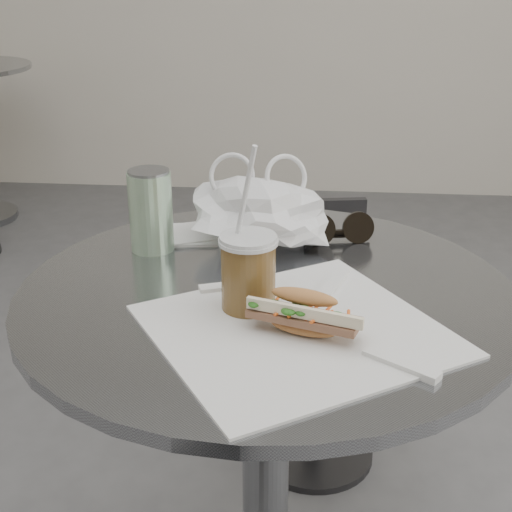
# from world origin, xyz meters

# --- Properties ---
(cafe_table) EXTENTS (0.76, 0.76, 0.74)m
(cafe_table) POSITION_xyz_m (0.00, 0.20, 0.47)
(cafe_table) COLOR slate
(cafe_table) RESTS_ON ground
(chair_far) EXTENTS (0.34, 0.36, 0.65)m
(chair_far) POSITION_xyz_m (0.08, 0.78, 0.29)
(chair_far) COLOR #2C2C2E
(chair_far) RESTS_ON ground
(sandwich_paper) EXTENTS (0.49, 0.49, 0.00)m
(sandwich_paper) POSITION_xyz_m (0.05, 0.07, 0.74)
(sandwich_paper) COLOR white
(sandwich_paper) RESTS_ON cafe_table
(banh_mi) EXTENTS (0.20, 0.13, 0.06)m
(banh_mi) POSITION_xyz_m (0.06, 0.06, 0.77)
(banh_mi) COLOR #C47F4A
(banh_mi) RESTS_ON sandwich_paper
(iced_coffee) EXTENTS (0.08, 0.08, 0.24)m
(iced_coffee) POSITION_xyz_m (-0.02, 0.13, 0.80)
(iced_coffee) COLOR brown
(iced_coffee) RESTS_ON cafe_table
(sunglasses) EXTENTS (0.13, 0.05, 0.06)m
(sunglasses) POSITION_xyz_m (0.11, 0.40, 0.76)
(sunglasses) COLOR black
(sunglasses) RESTS_ON cafe_table
(plastic_bag) EXTENTS (0.26, 0.22, 0.11)m
(plastic_bag) POSITION_xyz_m (-0.03, 0.37, 0.80)
(plastic_bag) COLOR white
(plastic_bag) RESTS_ON cafe_table
(napkin_stack) EXTENTS (0.13, 0.13, 0.01)m
(napkin_stack) POSITION_xyz_m (-0.16, 0.40, 0.74)
(napkin_stack) COLOR white
(napkin_stack) RESTS_ON cafe_table
(drink_can) EXTENTS (0.07, 0.07, 0.14)m
(drink_can) POSITION_xyz_m (-0.21, 0.34, 0.81)
(drink_can) COLOR #538F53
(drink_can) RESTS_ON cafe_table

